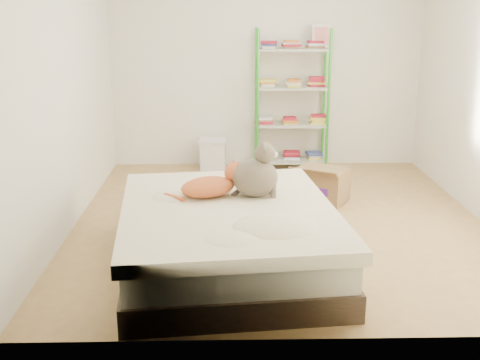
{
  "coord_description": "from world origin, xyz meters",
  "views": [
    {
      "loc": [
        -0.5,
        -5.34,
        1.97
      ],
      "look_at": [
        -0.39,
        -0.75,
        0.62
      ],
      "focal_mm": 45.0,
      "sensor_mm": 36.0,
      "label": 1
    }
  ],
  "objects_px": {
    "cardboard_box": "(321,185)",
    "grey_cat": "(255,170)",
    "shelf_unit": "(292,102)",
    "bed": "(228,237)",
    "orange_cat": "(208,184)",
    "white_bin": "(213,154)"
  },
  "relations": [
    {
      "from": "cardboard_box",
      "to": "grey_cat",
      "type": "bearing_deg",
      "value": -88.89
    },
    {
      "from": "cardboard_box",
      "to": "shelf_unit",
      "type": "bearing_deg",
      "value": 127.39
    },
    {
      "from": "bed",
      "to": "shelf_unit",
      "type": "bearing_deg",
      "value": 69.03
    },
    {
      "from": "bed",
      "to": "shelf_unit",
      "type": "relative_size",
      "value": 1.22
    },
    {
      "from": "grey_cat",
      "to": "cardboard_box",
      "type": "relative_size",
      "value": 0.66
    },
    {
      "from": "bed",
      "to": "orange_cat",
      "type": "xyz_separation_m",
      "value": [
        -0.15,
        0.22,
        0.36
      ]
    },
    {
      "from": "grey_cat",
      "to": "shelf_unit",
      "type": "bearing_deg",
      "value": -15.78
    },
    {
      "from": "bed",
      "to": "white_bin",
      "type": "xyz_separation_m",
      "value": [
        -0.17,
        2.9,
        -0.06
      ]
    },
    {
      "from": "grey_cat",
      "to": "shelf_unit",
      "type": "xyz_separation_m",
      "value": [
        0.58,
        2.69,
        0.1
      ]
    },
    {
      "from": "grey_cat",
      "to": "cardboard_box",
      "type": "xyz_separation_m",
      "value": [
        0.75,
        1.37,
        -0.54
      ]
    },
    {
      "from": "cardboard_box",
      "to": "white_bin",
      "type": "bearing_deg",
      "value": 161.19
    },
    {
      "from": "bed",
      "to": "grey_cat",
      "type": "relative_size",
      "value": 4.88
    },
    {
      "from": "grey_cat",
      "to": "bed",
      "type": "bearing_deg",
      "value": 133.78
    },
    {
      "from": "cardboard_box",
      "to": "white_bin",
      "type": "xyz_separation_m",
      "value": [
        -1.14,
        1.29,
        0.01
      ]
    },
    {
      "from": "shelf_unit",
      "to": "white_bin",
      "type": "xyz_separation_m",
      "value": [
        -0.96,
        -0.03,
        -0.64
      ]
    },
    {
      "from": "bed",
      "to": "cardboard_box",
      "type": "height_order",
      "value": "bed"
    },
    {
      "from": "cardboard_box",
      "to": "orange_cat",
      "type": "bearing_deg",
      "value": -99.17
    },
    {
      "from": "orange_cat",
      "to": "cardboard_box",
      "type": "distance_m",
      "value": 1.84
    },
    {
      "from": "orange_cat",
      "to": "cardboard_box",
      "type": "height_order",
      "value": "orange_cat"
    },
    {
      "from": "bed",
      "to": "white_bin",
      "type": "distance_m",
      "value": 2.91
    },
    {
      "from": "bed",
      "to": "orange_cat",
      "type": "height_order",
      "value": "orange_cat"
    },
    {
      "from": "shelf_unit",
      "to": "cardboard_box",
      "type": "height_order",
      "value": "shelf_unit"
    }
  ]
}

